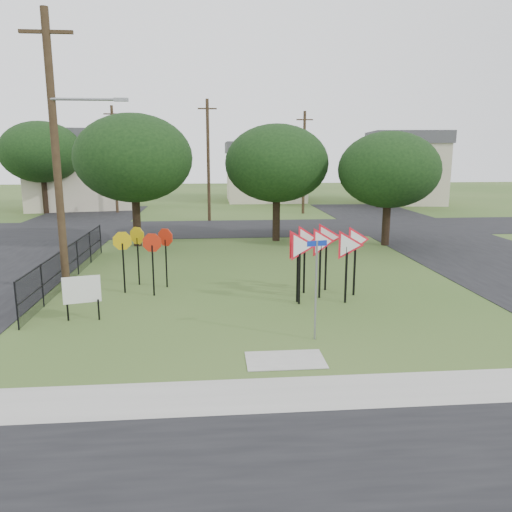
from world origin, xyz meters
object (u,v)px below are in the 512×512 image
at_px(street_name_sign, 316,283).
at_px(stop_sign_cluster, 145,245).
at_px(info_board, 82,291).
at_px(yield_sign_cluster, 322,245).

distance_m(street_name_sign, stop_sign_cluster, 7.83).
xyz_separation_m(stop_sign_cluster, info_board, (-1.53, -3.41, -0.80)).
relative_size(stop_sign_cluster, yield_sign_cluster, 0.70).
height_order(street_name_sign, yield_sign_cluster, street_name_sign).
xyz_separation_m(stop_sign_cluster, yield_sign_cluster, (6.46, -1.62, 0.19)).
bearing_deg(info_board, yield_sign_cluster, 12.63).
bearing_deg(street_name_sign, yield_sign_cluster, 75.42).
bearing_deg(stop_sign_cluster, info_board, -114.15).
bearing_deg(yield_sign_cluster, street_name_sign, -104.58).
distance_m(street_name_sign, yield_sign_cluster, 4.18).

